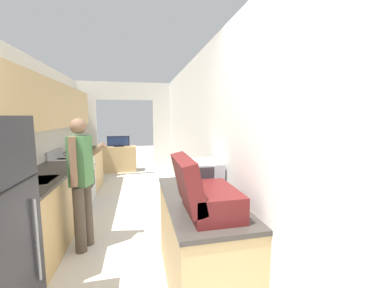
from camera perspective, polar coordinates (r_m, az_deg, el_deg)
The scene contains 12 objects.
wall_left at distance 3.83m, azimuth -35.05°, elevation 3.45°, with size 0.38×7.78×2.50m.
wall_right at distance 3.23m, azimuth 2.75°, elevation -0.06°, with size 0.06×7.78×2.50m.
wall_far_with_doorway at distance 6.42m, azimuth -15.82°, elevation 4.65°, with size 2.73×0.06×2.50m.
counter_left at distance 4.34m, azimuth -28.74°, elevation -9.89°, with size 0.62×4.06×0.90m.
counter_right at distance 2.41m, azimuth 1.78°, elevation -22.72°, with size 0.62×1.47×0.90m.
range_oven at distance 4.88m, azimuth -26.76°, elevation -7.91°, with size 0.66×0.78×1.04m.
person at distance 3.17m, azimuth -25.23°, elevation -8.02°, with size 0.52×0.44×1.61m.
suitcase at distance 1.82m, azimuth 2.76°, elevation -11.96°, with size 0.46×0.56×0.45m.
microwave at distance 2.50m, azimuth 2.31°, elevation -7.19°, with size 0.36×0.47×0.27m.
tv_cabinet at distance 7.27m, azimuth -17.22°, elevation -3.48°, with size 0.97×0.42×0.74m.
television at distance 7.15m, azimuth -17.39°, elevation 0.59°, with size 0.62×0.16×0.31m.
knife at distance 5.34m, azimuth -26.17°, elevation -1.74°, with size 0.09×0.34×0.02m.
Camera 1 is at (0.34, -1.00, 1.64)m, focal length 22.00 mm.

